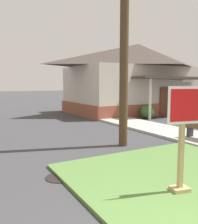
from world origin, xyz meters
name	(u,v)px	position (x,y,z in m)	size (l,w,h in m)	color
sidewalk_strip	(177,133)	(6.06, 6.18, 0.06)	(2.20, 16.99, 0.12)	#B2AFA8
stop_sign	(182,141)	(1.58, 1.95, 1.13)	(0.73, 0.36, 2.15)	tan
manhole_cover	(60,177)	(-0.26, 4.01, 0.01)	(0.70, 0.70, 0.02)	black
utility_pole	(125,0)	(2.85, 5.82, 5.19)	(1.62, 0.31, 10.03)	#4C3823
corner_house	(138,77)	(10.29, 14.43, 2.82)	(11.46, 7.82, 5.50)	brown
shrub_near_porch	(148,112)	(8.24, 10.73, 0.46)	(0.93, 0.93, 0.93)	#3B682F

